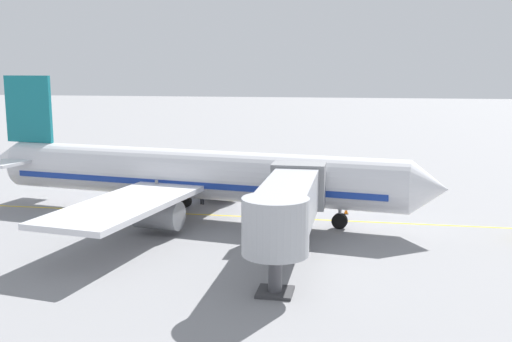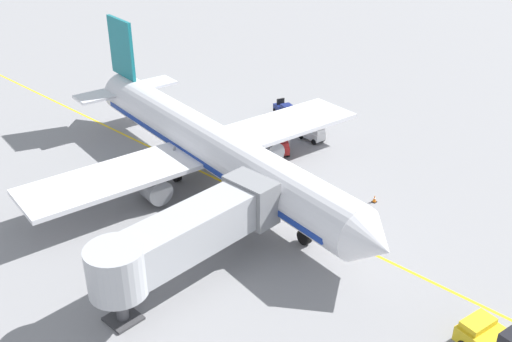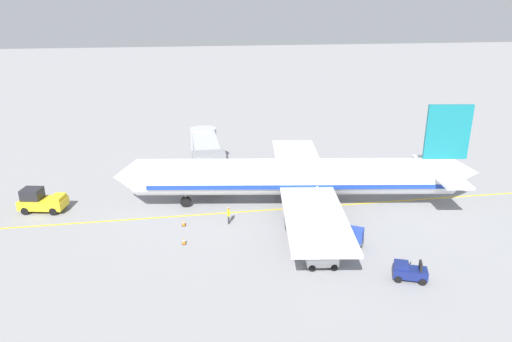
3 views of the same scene
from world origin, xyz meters
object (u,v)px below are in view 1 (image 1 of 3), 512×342
parked_airliner (191,175)px  baggage_cart_front (220,184)px  baggage_tug_lead (225,187)px  ground_crew_wing_walker (202,193)px  baggage_tug_spare (238,179)px  baggage_cart_second_in_train (192,182)px  jet_bridge (288,204)px  baggage_tug_trailing (186,172)px  safety_cone_nose_right (346,210)px  safety_cone_nose_left (348,200)px  ground_crew_loader (292,199)px

parked_airliner → baggage_cart_front: (-8.24, 0.22, -2.24)m
baggage_tug_lead → ground_crew_wing_walker: 4.10m
baggage_tug_spare → baggage_cart_second_in_train: bearing=-48.8°
parked_airliner → baggage_cart_second_in_train: bearing=-163.7°
jet_bridge → baggage_cart_second_in_train: size_ratio=4.65×
baggage_tug_trailing → baggage_cart_second_in_train: baggage_tug_trailing is taller
baggage_tug_lead → baggage_cart_front: (-0.33, -0.50, 0.24)m
baggage_cart_front → ground_crew_wing_walker: 4.33m
baggage_tug_lead → baggage_tug_spare: 4.11m
baggage_tug_lead → baggage_cart_second_in_train: baggage_tug_lead is taller
baggage_tug_trailing → safety_cone_nose_right: 20.61m
safety_cone_nose_left → safety_cone_nose_right: bearing=-0.7°
baggage_tug_lead → safety_cone_nose_right: baggage_tug_lead is taller
baggage_tug_lead → baggage_tug_spare: (-4.10, 0.34, 0.00)m
baggage_tug_trailing → safety_cone_nose_right: (12.13, 16.65, -0.42)m
baggage_tug_lead → safety_cone_nose_left: size_ratio=4.57×
baggage_tug_spare → baggage_tug_lead: bearing=-4.8°
baggage_tug_spare → safety_cone_nose_right: bearing=48.7°
jet_bridge → baggage_tug_lead: size_ratio=4.92×
baggage_tug_spare → baggage_tug_trailing: bearing=-115.0°
ground_crew_wing_walker → ground_crew_loader: (1.03, 7.69, 0.00)m
parked_airliner → ground_crew_loader: bearing=111.4°
safety_cone_nose_right → baggage_tug_spare: bearing=-131.3°
ground_crew_loader → safety_cone_nose_right: (0.21, 4.25, -0.66)m
baggage_tug_lead → baggage_cart_second_in_train: bearing=-105.5°
ground_crew_wing_walker → baggage_tug_lead: bearing=166.0°
baggage_tug_trailing → ground_crew_wing_walker: ground_crew_wing_walker is taller
baggage_cart_second_in_train → ground_crew_wing_walker: bearing=25.3°
baggage_cart_second_in_train → safety_cone_nose_left: bearing=80.1°
ground_crew_loader → baggage_tug_trailing: bearing=-133.9°
ground_crew_loader → baggage_cart_second_in_train: bearing=-120.6°
ground_crew_wing_walker → safety_cone_nose_right: (1.24, 11.94, -0.66)m
parked_airliner → baggage_tug_lead: bearing=174.8°
baggage_tug_lead → ground_crew_loader: (5.00, 6.70, 0.24)m
baggage_cart_front → safety_cone_nose_left: 11.67m
baggage_tug_lead → ground_crew_wing_walker: ground_crew_wing_walker is taller
safety_cone_nose_left → baggage_cart_front: bearing=-99.4°
baggage_cart_front → safety_cone_nose_right: (5.54, 11.45, -0.66)m
jet_bridge → baggage_tug_trailing: 28.25m
baggage_cart_front → safety_cone_nose_right: baggage_cart_front is taller
safety_cone_nose_left → safety_cone_nose_right: (3.64, -0.05, 0.00)m
baggage_tug_trailing → jet_bridge: bearing=29.0°
ground_crew_loader → safety_cone_nose_left: 5.54m
parked_airliner → safety_cone_nose_left: parked_airliner is taller
baggage_cart_front → safety_cone_nose_left: size_ratio=4.83×
safety_cone_nose_left → baggage_tug_trailing: bearing=-117.0°
baggage_cart_second_in_train → baggage_tug_lead: bearing=74.5°
safety_cone_nose_left → baggage_tug_lead: bearing=-98.1°
baggage_cart_front → jet_bridge: bearing=25.1°
baggage_tug_spare → ground_crew_loader: size_ratio=1.55×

